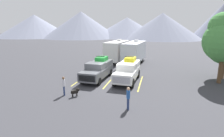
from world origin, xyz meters
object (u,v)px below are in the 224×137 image
object	(u,v)px
person_a	(64,85)
person_b	(128,97)
dog	(76,91)
camper_trailer_b	(134,51)
pickup_truck_a	(98,69)
pickup_truck_b	(128,70)
camper_trailer_a	(117,50)

from	to	relation	value
person_a	person_b	size ratio (longest dim) A/B	1.00
person_a	dog	size ratio (longest dim) A/B	2.25
camper_trailer_b	person_b	size ratio (longest dim) A/B	5.16
pickup_truck_a	camper_trailer_b	xyz separation A→B (m)	(2.99, 9.84, 0.84)
pickup_truck_b	person_a	size ratio (longest dim) A/B	3.42
camper_trailer_a	person_b	bearing A→B (deg)	-75.42
person_b	person_a	bearing A→B (deg)	166.29
pickup_truck_a	camper_trailer_b	distance (m)	10.32
person_b	pickup_truck_a	bearing A→B (deg)	122.79
camper_trailer_a	camper_trailer_b	world-z (taller)	camper_trailer_a
pickup_truck_a	pickup_truck_b	distance (m)	3.46
camper_trailer_a	person_a	world-z (taller)	camper_trailer_a
camper_trailer_a	person_b	world-z (taller)	camper_trailer_a
pickup_truck_a	camper_trailer_b	size ratio (longest dim) A/B	0.67
person_b	camper_trailer_b	bearing A→B (deg)	95.43
camper_trailer_b	dog	xyz separation A→B (m)	(-3.17, -15.48, -1.51)
person_a	person_b	xyz separation A→B (m)	(5.87, -1.43, -0.00)
pickup_truck_a	dog	world-z (taller)	pickup_truck_a
person_a	person_b	world-z (taller)	person_a
camper_trailer_b	dog	world-z (taller)	camper_trailer_b
camper_trailer_b	dog	distance (m)	15.87
camper_trailer_a	camper_trailer_b	distance (m)	3.01
pickup_truck_b	person_a	xyz separation A→B (m)	(-4.73, -5.67, -0.22)
camper_trailer_b	person_b	world-z (taller)	camper_trailer_b
pickup_truck_b	camper_trailer_b	bearing A→B (deg)	92.75
pickup_truck_a	person_a	bearing A→B (deg)	-102.52
pickup_truck_a	dog	distance (m)	5.68
camper_trailer_a	person_b	size ratio (longest dim) A/B	4.82
pickup_truck_b	dog	size ratio (longest dim) A/B	7.70
person_a	dog	world-z (taller)	person_a
camper_trailer_a	pickup_truck_a	bearing A→B (deg)	-90.18
pickup_truck_a	person_a	size ratio (longest dim) A/B	3.47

